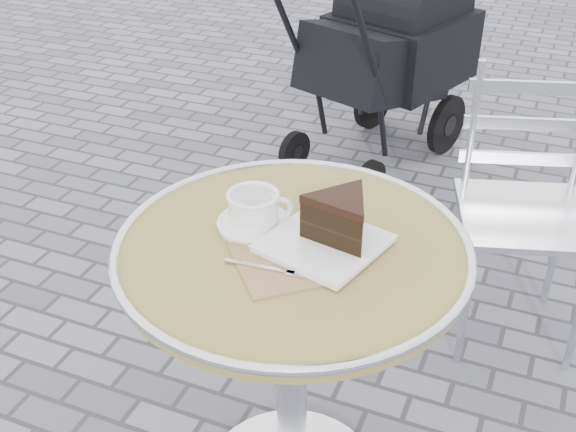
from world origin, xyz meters
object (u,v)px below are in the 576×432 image
at_px(cafe_table, 292,309).
at_px(cake_plate_set, 336,224).
at_px(baby_stroller, 385,61).
at_px(cappuccino_set, 254,212).
at_px(bistro_chair, 526,175).

bearing_deg(cafe_table, cake_plate_set, 21.41).
bearing_deg(cafe_table, baby_stroller, 99.63).
bearing_deg(cake_plate_set, baby_stroller, 117.70).
relative_size(cafe_table, cake_plate_set, 2.16).
bearing_deg(cappuccino_set, baby_stroller, 71.96).
xyz_separation_m(cafe_table, cappuccino_set, (-0.10, 0.04, 0.20)).
distance_m(cappuccino_set, cake_plate_set, 0.18).
height_order(bistro_chair, baby_stroller, baby_stroller).
relative_size(cake_plate_set, bistro_chair, 0.41).
height_order(cake_plate_set, baby_stroller, baby_stroller).
relative_size(cafe_table, bistro_chair, 0.88).
bearing_deg(cappuccino_set, cafe_table, -44.52).
relative_size(cafe_table, cappuccino_set, 4.23).
height_order(cake_plate_set, bistro_chair, cake_plate_set).
xyz_separation_m(bistro_chair, baby_stroller, (-0.69, 0.94, -0.06)).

